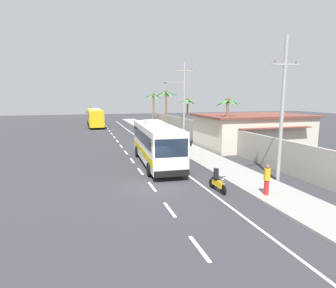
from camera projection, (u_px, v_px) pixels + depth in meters
ground_plane at (151, 186)px, 18.59m from camera, size 160.00×160.00×0.00m
sidewalk_kerb at (192, 151)px, 29.94m from camera, size 3.20×90.00×0.14m
lane_markings at (140, 147)px, 32.85m from camera, size 3.36×71.00×0.01m
boundary_wall at (209, 134)px, 34.59m from camera, size 0.24×60.00×2.53m
coach_bus_foreground at (156, 142)px, 24.37m from camera, size 3.39×11.13×3.69m
coach_bus_far_lane at (95, 117)px, 54.65m from camera, size 3.07×11.72×3.63m
motorcycle_beside_bus at (157, 141)px, 33.06m from camera, size 0.56×1.96×1.67m
motorcycle_trailing at (217, 180)px, 17.46m from camera, size 0.56×1.96×1.65m
pedestrian_near_kerb at (178, 138)px, 32.70m from camera, size 0.36×0.36×1.80m
pedestrian_midwalk at (169, 131)px, 40.40m from camera, size 0.36×0.36×1.58m
pedestrian_far_walk at (267, 179)px, 16.34m from camera, size 0.36×0.36×1.80m
utility_pole_nearest at (282, 109)px, 18.77m from camera, size 2.04×0.24×9.69m
utility_pole_mid at (183, 99)px, 36.89m from camera, size 3.96×0.24×10.13m
palm_nearest at (166, 104)px, 46.00m from camera, size 3.57×3.78×6.88m
palm_second at (187, 107)px, 42.23m from camera, size 2.68×2.83×5.63m
palm_third at (227, 113)px, 29.25m from camera, size 2.55×2.51×5.72m
palm_fourth at (153, 104)px, 56.13m from camera, size 3.68×3.68×6.48m
roadside_building at (252, 131)px, 32.80m from camera, size 12.41×8.70×3.77m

